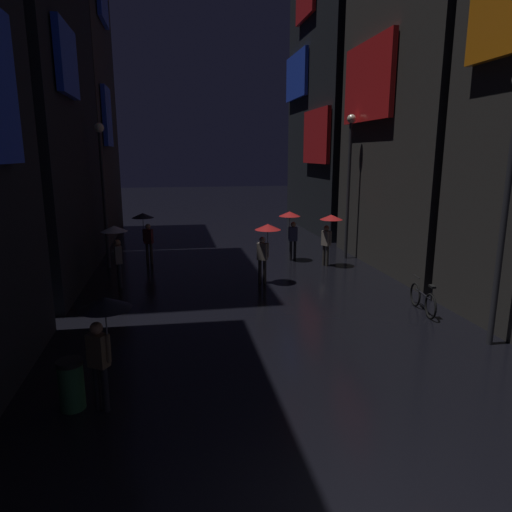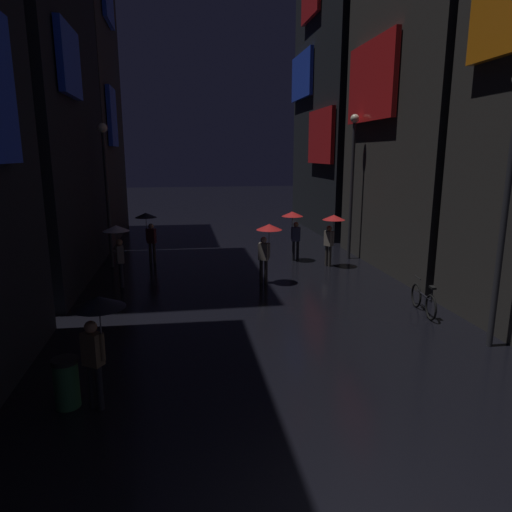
# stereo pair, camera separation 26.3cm
# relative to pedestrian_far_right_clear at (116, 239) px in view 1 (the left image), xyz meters

# --- Properties ---
(building_left_far) EXTENTS (4.25, 7.63, 16.57)m
(building_left_far) POSITION_rel_pedestrian_far_right_clear_xyz_m (-3.15, 10.01, 6.62)
(building_left_far) COLOR #33302D
(building_left_far) RESTS_ON ground
(building_right_far) EXTENTS (4.25, 8.97, 16.14)m
(building_right_far) POSITION_rel_pedestrian_far_right_clear_xyz_m (11.81, 10.69, 6.40)
(building_right_far) COLOR black
(building_right_far) RESTS_ON ground
(pedestrian_far_right_clear) EXTENTS (0.90, 0.90, 2.12)m
(pedestrian_far_right_clear) POSITION_rel_pedestrian_far_right_clear_xyz_m (0.00, 0.00, 0.00)
(pedestrian_far_right_clear) COLOR #2D2D38
(pedestrian_far_right_clear) RESTS_ON ground
(pedestrian_foreground_left_black) EXTENTS (0.90, 0.90, 2.12)m
(pedestrian_foreground_left_black) POSITION_rel_pedestrian_far_right_clear_xyz_m (0.78, 3.32, 0.00)
(pedestrian_foreground_left_black) COLOR #38332D
(pedestrian_foreground_left_black) RESTS_ON ground
(pedestrian_foreground_right_black) EXTENTS (0.90, 0.90, 2.12)m
(pedestrian_foreground_right_black) POSITION_rel_pedestrian_far_right_clear_xyz_m (0.68, -8.04, 0.00)
(pedestrian_foreground_right_black) COLOR black
(pedestrian_foreground_right_black) RESTS_ON ground
(pedestrian_midstreet_left_red) EXTENTS (0.90, 0.90, 2.12)m
(pedestrian_midstreet_left_red) POSITION_rel_pedestrian_far_right_clear_xyz_m (8.09, 1.48, 0.00)
(pedestrian_midstreet_left_red) COLOR #38332D
(pedestrian_midstreet_left_red) RESTS_ON ground
(pedestrian_near_crossing_red) EXTENTS (0.90, 0.90, 2.12)m
(pedestrian_near_crossing_red) POSITION_rel_pedestrian_far_right_clear_xyz_m (5.09, -0.51, 0.00)
(pedestrian_near_crossing_red) COLOR #38332D
(pedestrian_near_crossing_red) RESTS_ON ground
(pedestrian_midstreet_centre_red) EXTENTS (0.90, 0.90, 2.12)m
(pedestrian_midstreet_centre_red) POSITION_rel_pedestrian_far_right_clear_xyz_m (6.82, 2.74, 0.00)
(pedestrian_midstreet_centre_red) COLOR black
(pedestrian_midstreet_centre_red) RESTS_ON ground
(bicycle_parked_at_storefront) EXTENTS (0.31, 1.81, 0.96)m
(bicycle_parked_at_storefront) POSITION_rel_pedestrian_far_right_clear_xyz_m (8.93, -4.29, -1.28)
(bicycle_parked_at_storefront) COLOR black
(bicycle_parked_at_storefront) RESTS_ON ground
(streetlamp_right_near) EXTENTS (0.36, 0.36, 6.20)m
(streetlamp_right_near) POSITION_rel_pedestrian_far_right_clear_xyz_m (9.33, -6.66, 2.15)
(streetlamp_right_near) COLOR #2D2D33
(streetlamp_right_near) RESTS_ON ground
(streetlamp_left_far) EXTENTS (0.36, 0.36, 5.62)m
(streetlamp_left_far) POSITION_rel_pedestrian_far_right_clear_xyz_m (-0.67, 2.83, 1.84)
(streetlamp_left_far) COLOR #2D2D33
(streetlamp_left_far) RESTS_ON ground
(streetlamp_right_far) EXTENTS (0.36, 0.36, 6.07)m
(streetlamp_right_far) POSITION_rel_pedestrian_far_right_clear_xyz_m (9.33, 2.77, 2.08)
(streetlamp_right_far) COLOR #2D2D33
(streetlamp_right_far) RESTS_ON ground
(trash_bin) EXTENTS (0.46, 0.46, 0.93)m
(trash_bin) POSITION_rel_pedestrian_far_right_clear_xyz_m (0.03, -7.85, -1.20)
(trash_bin) COLOR #265933
(trash_bin) RESTS_ON ground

